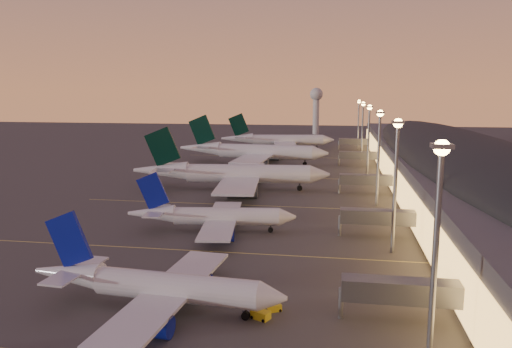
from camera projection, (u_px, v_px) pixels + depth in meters
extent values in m
plane|color=#454240|center=(211.00, 243.00, 102.19)|extent=(700.00, 700.00, 0.00)
cylinder|color=silver|center=(177.00, 288.00, 70.15)|extent=(24.13, 5.99, 4.07)
cone|color=silver|center=(273.00, 297.00, 66.87)|extent=(4.17, 4.36, 4.07)
cone|color=silver|center=(68.00, 273.00, 74.16)|extent=(11.08, 4.93, 4.07)
cube|color=silver|center=(169.00, 292.00, 70.54)|extent=(9.69, 34.69, 0.45)
cylinder|color=navy|center=(194.00, 282.00, 77.80)|extent=(5.62, 3.48, 3.05)
cylinder|color=navy|center=(151.00, 325.00, 63.38)|extent=(5.62, 3.48, 3.05)
cube|color=navy|center=(69.00, 240.00, 73.16)|extent=(7.47, 1.21, 8.82)
cube|color=silver|center=(76.00, 270.00, 73.75)|extent=(4.84, 12.60, 0.28)
cylinder|color=black|center=(246.00, 314.00, 68.25)|extent=(0.35, 0.35, 1.60)
cylinder|color=black|center=(246.00, 316.00, 68.29)|extent=(1.19, 0.80, 1.14)
cylinder|color=black|center=(173.00, 297.00, 73.80)|extent=(0.35, 0.35, 1.60)
cylinder|color=black|center=(173.00, 299.00, 73.84)|extent=(1.19, 0.80, 1.14)
cylinder|color=black|center=(156.00, 314.00, 68.36)|extent=(0.35, 0.35, 1.60)
cylinder|color=black|center=(156.00, 315.00, 68.39)|extent=(1.19, 0.80, 1.14)
cylinder|color=silver|center=(227.00, 216.00, 110.10)|extent=(23.43, 6.75, 3.94)
cone|color=silver|center=(287.00, 217.00, 109.60)|extent=(4.19, 4.37, 3.94)
cone|color=silver|center=(151.00, 213.00, 110.63)|extent=(10.85, 5.19, 3.94)
cube|color=silver|center=(222.00, 219.00, 110.25)|extent=(10.74, 33.72, 0.43)
cylinder|color=navy|center=(228.00, 217.00, 117.63)|extent=(5.54, 3.57, 2.95)
cylinder|color=navy|center=(222.00, 235.00, 103.26)|extent=(5.54, 3.57, 2.95)
cube|color=navy|center=(153.00, 191.00, 109.76)|extent=(7.23, 1.47, 8.54)
cube|color=silver|center=(157.00, 211.00, 110.49)|extent=(5.17, 12.30, 0.28)
cylinder|color=black|center=(271.00, 229.00, 110.20)|extent=(0.35, 0.35, 1.55)
cylinder|color=black|center=(271.00, 230.00, 110.24)|extent=(1.18, 0.82, 1.10)
cylinder|color=black|center=(220.00, 225.00, 113.34)|extent=(0.35, 0.35, 1.55)
cylinder|color=black|center=(220.00, 226.00, 113.38)|extent=(1.18, 0.82, 1.10)
cylinder|color=black|center=(217.00, 232.00, 107.91)|extent=(0.35, 0.35, 1.55)
cylinder|color=black|center=(217.00, 233.00, 107.95)|extent=(1.18, 0.82, 1.10)
cylinder|color=silver|center=(248.00, 174.00, 155.88)|extent=(38.70, 9.40, 5.79)
cone|color=silver|center=(320.00, 174.00, 154.44)|extent=(6.70, 6.35, 5.79)
cone|color=silver|center=(161.00, 170.00, 157.57)|extent=(17.78, 7.41, 5.79)
cube|color=silver|center=(242.00, 177.00, 156.17)|extent=(16.39, 56.82, 0.64)
cylinder|color=slate|center=(249.00, 176.00, 168.54)|extent=(9.03, 5.15, 4.35)
cylinder|color=slate|center=(243.00, 191.00, 144.30)|extent=(9.03, 5.15, 4.35)
cube|color=black|center=(163.00, 147.00, 156.26)|extent=(11.46, 1.95, 12.86)
cube|color=silver|center=(167.00, 168.00, 157.29)|extent=(8.06, 20.66, 0.41)
cylinder|color=black|center=(300.00, 187.00, 155.51)|extent=(0.51, 0.51, 2.32)
cylinder|color=black|center=(300.00, 188.00, 155.57)|extent=(1.71, 1.16, 1.62)
cylinder|color=black|center=(240.00, 184.00, 160.75)|extent=(0.51, 0.51, 2.32)
cylinder|color=black|center=(240.00, 185.00, 160.81)|extent=(1.71, 1.16, 1.62)
cylinder|color=black|center=(237.00, 189.00, 152.77)|extent=(0.51, 0.51, 2.32)
cylinder|color=black|center=(237.00, 190.00, 152.83)|extent=(1.71, 1.16, 1.62)
cylinder|color=silver|center=(265.00, 152.00, 209.47)|extent=(40.12, 8.75, 6.02)
cone|color=silver|center=(321.00, 153.00, 204.27)|extent=(6.82, 6.45, 6.02)
cone|color=silver|center=(200.00, 148.00, 215.84)|extent=(18.35, 7.25, 6.02)
cube|color=silver|center=(261.00, 154.00, 210.08)|extent=(15.54, 58.83, 0.66)
cylinder|color=slate|center=(270.00, 155.00, 222.41)|extent=(9.28, 5.12, 4.51)
cylinder|color=slate|center=(257.00, 163.00, 197.84)|extent=(9.28, 5.12, 4.51)
cube|color=black|center=(202.00, 130.00, 214.34)|extent=(11.90, 1.72, 13.36)
cube|color=silver|center=(205.00, 146.00, 215.20)|extent=(7.85, 21.34, 0.42)
cylinder|color=black|center=(305.00, 163.00, 206.41)|extent=(0.51, 0.51, 2.41)
cylinder|color=black|center=(305.00, 164.00, 206.47)|extent=(1.75, 1.17, 1.69)
cylinder|color=black|center=(260.00, 160.00, 214.94)|extent=(0.51, 0.51, 2.41)
cylinder|color=black|center=(260.00, 161.00, 215.00)|extent=(1.75, 1.17, 1.69)
cylinder|color=black|center=(256.00, 163.00, 206.85)|extent=(0.51, 0.51, 2.41)
cylinder|color=black|center=(256.00, 164.00, 206.91)|extent=(1.75, 1.17, 1.69)
cylinder|color=silver|center=(288.00, 140.00, 262.67)|extent=(37.15, 10.51, 5.55)
cone|color=silver|center=(328.00, 140.00, 262.16)|extent=(6.63, 6.31, 5.55)
cone|color=silver|center=(237.00, 138.00, 263.19)|extent=(17.19, 7.76, 5.55)
cube|color=silver|center=(284.00, 142.00, 262.87)|extent=(17.88, 54.64, 0.61)
cylinder|color=slate|center=(286.00, 143.00, 274.80)|extent=(8.78, 5.26, 4.17)
cylinder|color=slate|center=(287.00, 148.00, 251.51)|extent=(8.78, 5.26, 4.17)
cube|color=black|center=(239.00, 125.00, 261.97)|extent=(10.97, 2.32, 12.33)
cube|color=silver|center=(241.00, 137.00, 263.00)|extent=(8.50, 19.96, 0.39)
cylinder|color=black|center=(317.00, 147.00, 262.95)|extent=(0.50, 0.50, 2.22)
cylinder|color=black|center=(317.00, 148.00, 263.00)|extent=(1.67, 1.17, 1.56)
cylinder|color=black|center=(282.00, 146.00, 267.22)|extent=(0.50, 0.50, 2.22)
cylinder|color=black|center=(282.00, 147.00, 267.27)|extent=(1.67, 1.17, 1.56)
cylinder|color=black|center=(282.00, 148.00, 259.55)|extent=(0.50, 0.50, 2.22)
cylinder|color=black|center=(282.00, 149.00, 259.61)|extent=(1.67, 1.17, 1.56)
cube|color=#4D4C51|center=(452.00, 168.00, 161.95)|extent=(40.00, 255.00, 12.00)
ellipsoid|color=black|center=(453.00, 150.00, 160.95)|extent=(39.00, 253.00, 10.92)
cube|color=#F0AC4F|center=(388.00, 169.00, 165.31)|extent=(0.40, 244.80, 8.00)
cube|color=slate|center=(402.00, 291.00, 66.87)|extent=(16.00, 3.20, 3.00)
cylinder|color=gray|center=(341.00, 303.00, 68.52)|extent=(0.70, 0.70, 4.40)
cube|color=slate|center=(378.00, 217.00, 105.80)|extent=(16.00, 3.20, 3.00)
cylinder|color=gray|center=(340.00, 226.00, 107.45)|extent=(0.70, 0.70, 4.40)
cube|color=slate|center=(366.00, 180.00, 149.60)|extent=(16.00, 3.20, 3.00)
cylinder|color=gray|center=(339.00, 186.00, 151.24)|extent=(0.70, 0.70, 4.40)
cube|color=slate|center=(359.00, 155.00, 205.07)|extent=(16.00, 3.20, 3.00)
cylinder|color=gray|center=(339.00, 160.00, 206.72)|extent=(0.70, 0.70, 4.40)
cube|color=slate|center=(354.00, 141.00, 259.57)|extent=(16.00, 3.20, 3.00)
cylinder|color=gray|center=(339.00, 146.00, 261.22)|extent=(0.70, 0.70, 4.40)
cylinder|color=gray|center=(435.00, 259.00, 55.49)|extent=(0.70, 0.70, 25.00)
cube|color=gray|center=(442.00, 146.00, 53.37)|extent=(2.20, 2.20, 0.50)
sphere|color=#FFC35C|center=(442.00, 148.00, 53.40)|extent=(1.80, 1.80, 1.80)
cylinder|color=gray|center=(395.00, 189.00, 94.42)|extent=(0.70, 0.70, 25.00)
cube|color=gray|center=(398.00, 122.00, 92.30)|extent=(2.20, 2.20, 0.50)
sphere|color=#FFC35C|center=(398.00, 123.00, 92.33)|extent=(1.80, 1.80, 1.80)
cylinder|color=gray|center=(378.00, 160.00, 133.35)|extent=(0.70, 0.70, 25.00)
cube|color=gray|center=(380.00, 113.00, 131.22)|extent=(2.20, 2.20, 0.50)
sphere|color=#FFC35C|center=(380.00, 113.00, 131.26)|extent=(1.80, 1.80, 1.80)
cylinder|color=gray|center=(368.00, 143.00, 177.14)|extent=(0.70, 0.70, 25.00)
cube|color=gray|center=(370.00, 107.00, 175.02)|extent=(2.20, 2.20, 0.50)
sphere|color=#FFC35C|center=(370.00, 107.00, 175.05)|extent=(1.80, 1.80, 1.80)
cylinder|color=gray|center=(362.00, 132.00, 220.94)|extent=(0.70, 0.70, 25.00)
cube|color=gray|center=(363.00, 103.00, 218.81)|extent=(2.20, 2.20, 0.50)
sphere|color=#FFC35C|center=(363.00, 104.00, 218.85)|extent=(1.80, 1.80, 1.80)
cylinder|color=gray|center=(358.00, 125.00, 264.73)|extent=(0.70, 0.70, 25.00)
cube|color=gray|center=(359.00, 101.00, 262.61)|extent=(2.20, 2.20, 0.50)
sphere|color=#FFC35C|center=(359.00, 101.00, 262.64)|extent=(1.80, 1.80, 1.80)
cylinder|color=silver|center=(316.00, 116.00, 351.48)|extent=(4.40, 4.40, 26.00)
sphere|color=silver|center=(316.00, 94.00, 348.97)|extent=(9.00, 9.00, 9.00)
cube|color=#D8C659|center=(205.00, 251.00, 97.33)|extent=(90.00, 0.36, 0.00)
cube|color=#D8C659|center=(243.00, 205.00, 136.25)|extent=(90.00, 0.36, 0.00)
cube|color=#D8C659|center=(266.00, 177.00, 180.05)|extent=(90.00, 0.36, 0.00)
cube|color=#D8C659|center=(283.00, 157.00, 233.57)|extent=(90.00, 0.36, 0.00)
cube|color=yellow|center=(261.00, 315.00, 68.58)|extent=(2.93, 2.47, 1.15)
cube|color=slate|center=(249.00, 312.00, 69.64)|extent=(1.90, 1.85, 0.84)
cylinder|color=black|center=(269.00, 317.00, 68.76)|extent=(0.50, 0.36, 0.46)
cylinder|color=black|center=(263.00, 321.00, 67.48)|extent=(0.50, 0.36, 0.46)
cylinder|color=black|center=(258.00, 313.00, 69.80)|extent=(0.50, 0.36, 0.46)
cylinder|color=black|center=(252.00, 317.00, 68.52)|extent=(0.50, 0.36, 0.46)
cube|color=yellow|center=(273.00, 307.00, 71.02)|extent=(2.57, 2.23, 1.00)
cube|color=slate|center=(262.00, 310.00, 70.54)|extent=(1.68, 1.64, 0.73)
cylinder|color=black|center=(277.00, 307.00, 71.97)|extent=(0.43, 0.33, 0.40)
cylinder|color=black|center=(280.00, 311.00, 70.69)|extent=(0.43, 0.33, 0.40)
cylinder|color=black|center=(266.00, 308.00, 71.46)|extent=(0.43, 0.33, 0.40)
cylinder|color=black|center=(269.00, 312.00, 70.18)|extent=(0.43, 0.33, 0.40)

